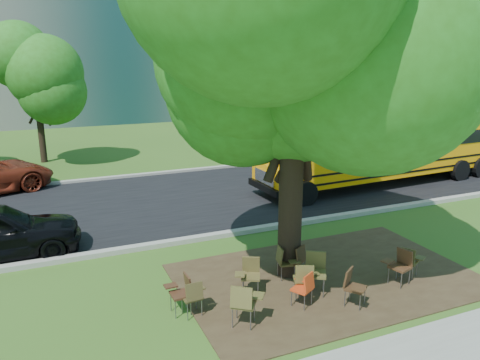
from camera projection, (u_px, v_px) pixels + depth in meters
name	position (u px, v px, depth m)	size (l,w,h in m)	color
ground	(281.00, 277.00, 11.33)	(160.00, 160.00, 0.00)	#2D5119
dirt_patch	(328.00, 278.00, 11.26)	(7.00, 4.50, 0.03)	#382819
asphalt_road	(193.00, 198.00, 17.54)	(80.00, 8.00, 0.04)	black
kerb_near	(234.00, 233.00, 13.97)	(80.00, 0.25, 0.14)	gray
kerb_far	(166.00, 173.00, 21.17)	(80.00, 0.25, 0.14)	gray
bg_tree_2	(35.00, 77.00, 22.56)	(4.80, 4.80, 6.62)	black
bg_tree_3	(292.00, 59.00, 25.52)	(5.60, 5.60, 7.84)	black
bg_tree_4	(417.00, 71.00, 27.86)	(5.00, 5.00, 6.85)	black
main_tree	(295.00, 46.00, 10.08)	(7.20, 7.20, 8.99)	black
school_bus	(394.00, 145.00, 19.46)	(11.40, 3.12, 2.76)	orange
chair_0	(193.00, 294.00, 9.50)	(0.52, 0.50, 0.79)	#483C1F
chair_1	(244.00, 301.00, 9.08)	(0.79, 0.63, 0.93)	brown
chair_2	(305.00, 286.00, 9.85)	(0.53, 0.65, 0.80)	red
chair_3	(314.00, 268.00, 10.42)	(0.82, 0.64, 0.96)	brown
chair_4	(305.00, 277.00, 10.14)	(0.70, 0.55, 0.86)	#4C4721
chair_5	(353.00, 284.00, 9.86)	(0.56, 0.70, 0.83)	#3F2816
chair_6	(400.00, 263.00, 10.84)	(0.63, 0.59, 0.86)	#462B19
chair_7	(409.00, 259.00, 11.14)	(0.65, 0.53, 0.79)	#42401C
chair_8	(182.00, 290.00, 9.64)	(0.50, 0.54, 0.84)	#412517
chair_9	(250.00, 272.00, 10.41)	(0.70, 0.55, 0.85)	brown
chair_10	(285.00, 260.00, 11.06)	(0.48, 0.61, 0.82)	#4A4020
chair_11	(296.00, 258.00, 11.13)	(0.57, 0.70, 0.85)	#3D2715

